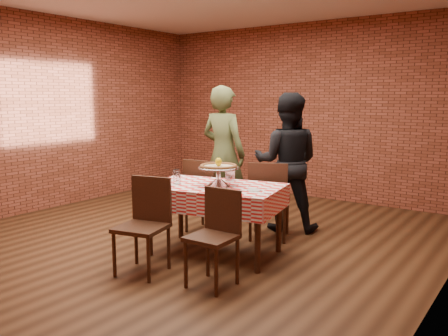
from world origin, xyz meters
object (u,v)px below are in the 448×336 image
(water_glass_right, at_px, (176,175))
(chair_near_right, at_px, (212,239))
(pizza, at_px, (218,167))
(condiment_caddy, at_px, (230,174))
(pizza_stand, at_px, (219,177))
(chair_far_right, at_px, (270,200))
(water_glass_left, at_px, (177,178))
(chair_far_left, at_px, (207,195))
(diner_olive, at_px, (223,154))
(table, at_px, (215,220))
(diner_black, at_px, (287,162))
(chair_near_left, at_px, (141,227))

(water_glass_right, distance_m, chair_near_right, 1.29)
(pizza, height_order, condiment_caddy, pizza)
(chair_near_right, bearing_deg, pizza_stand, 120.69)
(chair_far_right, bearing_deg, water_glass_left, 37.87)
(chair_far_left, bearing_deg, diner_olive, -81.66)
(table, distance_m, water_glass_right, 0.69)
(chair_far_left, distance_m, chair_far_right, 0.82)
(diner_olive, xyz_separation_m, diner_black, (0.93, 0.08, -0.05))
(pizza, xyz_separation_m, chair_far_left, (-0.65, 0.65, -0.50))
(water_glass_left, distance_m, condiment_caddy, 0.61)
(table, distance_m, pizza_stand, 0.48)
(water_glass_left, bearing_deg, chair_near_left, -78.64)
(pizza_stand, height_order, condiment_caddy, pizza_stand)
(chair_far_left, bearing_deg, pizza_stand, 128.96)
(pizza_stand, distance_m, chair_far_right, 0.94)
(pizza, height_order, chair_far_right, pizza)
(table, xyz_separation_m, condiment_caddy, (-0.01, 0.31, 0.46))
(table, relative_size, chair_far_right, 1.48)
(pizza_stand, height_order, chair_near_left, pizza_stand)
(water_glass_right, height_order, diner_black, diner_black)
(table, xyz_separation_m, pizza_stand, (0.05, -0.00, 0.48))
(diner_olive, bearing_deg, chair_near_left, 104.85)
(pizza_stand, bearing_deg, chair_near_left, -108.73)
(pizza, bearing_deg, pizza_stand, 0.00)
(pizza, bearing_deg, chair_far_left, 135.24)
(condiment_caddy, height_order, chair_near_left, chair_near_left)
(water_glass_left, bearing_deg, pizza, 22.38)
(water_glass_right, xyz_separation_m, condiment_caddy, (0.51, 0.33, 0.01))
(pizza, xyz_separation_m, chair_near_left, (-0.29, -0.86, -0.50))
(water_glass_left, bearing_deg, table, 25.03)
(pizza, distance_m, chair_far_right, 0.98)
(pizza_stand, relative_size, diner_olive, 0.24)
(chair_near_right, bearing_deg, condiment_caddy, 115.15)
(chair_near_right, xyz_separation_m, chair_far_left, (-1.10, 1.36, 0.03))
(chair_near_left, bearing_deg, chair_far_right, 62.30)
(diner_black, bearing_deg, chair_near_left, 55.91)
(pizza, xyz_separation_m, diner_olive, (-0.80, 1.20, -0.04))
(water_glass_left, xyz_separation_m, chair_near_left, (0.14, -0.68, -0.36))
(pizza, distance_m, chair_near_left, 1.03)
(pizza_stand, relative_size, chair_far_right, 0.47)
(chair_far_left, bearing_deg, table, 126.68)
(chair_near_left, relative_size, chair_near_right, 1.05)
(condiment_caddy, bearing_deg, table, -120.02)
(water_glass_left, xyz_separation_m, water_glass_right, (-0.15, 0.15, 0.00))
(water_glass_right, height_order, chair_near_right, water_glass_right)
(table, height_order, pizza_stand, pizza_stand)
(chair_near_left, xyz_separation_m, chair_far_left, (-0.36, 1.50, 0.00))
(water_glass_right, height_order, chair_near_left, chair_near_left)
(condiment_caddy, bearing_deg, chair_near_right, -95.85)
(water_glass_right, bearing_deg, pizza_stand, 2.22)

